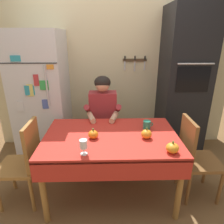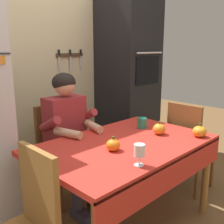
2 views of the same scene
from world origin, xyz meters
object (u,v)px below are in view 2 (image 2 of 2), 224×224
at_px(seated_person, 70,130).
at_px(coffee_mug, 142,123).
at_px(chair_behind_person, 59,148).
at_px(wall_oven, 128,81).
at_px(dining_table, 126,153).
at_px(wine_glass, 139,151).
at_px(pumpkin_large, 113,145).
at_px(pumpkin_medium, 159,129).
at_px(pumpkin_small, 200,131).
at_px(chair_right_side, 188,143).

xyz_separation_m(seated_person, coffee_mug, (0.50, -0.44, 0.05)).
height_order(seated_person, coffee_mug, seated_person).
bearing_deg(chair_behind_person, wall_oven, 6.49).
height_order(wall_oven, dining_table, wall_oven).
bearing_deg(wine_glass, pumpkin_large, 77.38).
xyz_separation_m(chair_behind_person, wine_glass, (-0.15, -1.12, 0.32)).
xyz_separation_m(wall_oven, pumpkin_medium, (-0.69, -0.98, -0.26)).
bearing_deg(wine_glass, wall_oven, 44.01).
relative_size(dining_table, coffee_mug, 12.61).
distance_m(chair_behind_person, pumpkin_medium, 1.00).
height_order(pumpkin_medium, pumpkin_small, pumpkin_medium).
relative_size(wine_glass, pumpkin_medium, 1.21).
height_order(coffee_mug, wine_glass, wine_glass).
distance_m(wall_oven, coffee_mug, 1.03).
height_order(seated_person, chair_right_side, seated_person).
bearing_deg(seated_person, chair_behind_person, 90.00).
bearing_deg(chair_behind_person, seated_person, -90.00).
bearing_deg(pumpkin_small, coffee_mug, 105.17).
relative_size(chair_behind_person, chair_right_side, 1.00).
height_order(pumpkin_large, pumpkin_small, pumpkin_small).
distance_m(chair_right_side, coffee_mug, 0.60).
height_order(wall_oven, pumpkin_small, wall_oven).
height_order(wine_glass, pumpkin_medium, wine_glass).
relative_size(coffee_mug, pumpkin_small, 0.97).
distance_m(dining_table, pumpkin_small, 0.64).
relative_size(chair_right_side, pumpkin_medium, 8.01).
bearing_deg(wall_oven, chair_behind_person, -173.51).
bearing_deg(wall_oven, pumpkin_medium, -125.32).
xyz_separation_m(wall_oven, dining_table, (-1.05, -0.92, -0.39)).
relative_size(wine_glass, pumpkin_small, 1.22).
height_order(chair_behind_person, pumpkin_small, chair_behind_person).
relative_size(wall_oven, chair_right_side, 2.26).
relative_size(chair_right_side, pumpkin_small, 8.09).
bearing_deg(wine_glass, pumpkin_small, 0.30).
relative_size(coffee_mug, wine_glass, 0.79).
bearing_deg(pumpkin_large, wine_glass, -102.62).
xyz_separation_m(dining_table, seated_person, (-0.09, 0.60, 0.08)).
height_order(coffee_mug, pumpkin_small, pumpkin_small).
bearing_deg(pumpkin_large, dining_table, 11.99).
distance_m(chair_behind_person, pumpkin_small, 1.31).
relative_size(pumpkin_large, pumpkin_medium, 0.92).
relative_size(dining_table, pumpkin_large, 13.03).
bearing_deg(wine_glass, coffee_mug, 37.39).
height_order(chair_right_side, wine_glass, chair_right_side).
xyz_separation_m(seated_person, pumpkin_large, (-0.09, -0.64, 0.05)).
bearing_deg(wall_oven, seated_person, -164.42).
height_order(chair_behind_person, pumpkin_medium, chair_behind_person).
xyz_separation_m(wall_oven, wine_glass, (-1.30, -1.25, -0.21)).
relative_size(chair_right_side, coffee_mug, 8.38).
bearing_deg(pumpkin_small, chair_right_side, 39.16).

